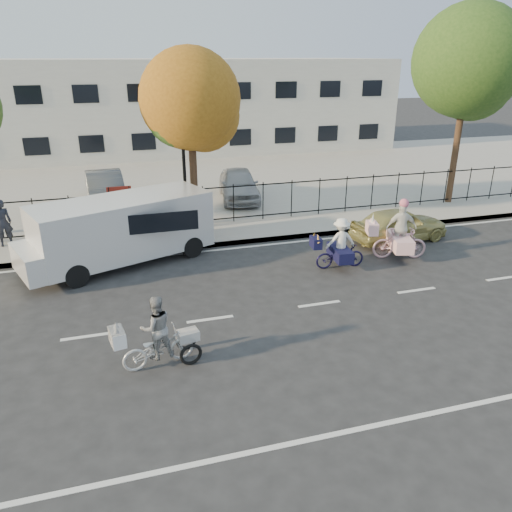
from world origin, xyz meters
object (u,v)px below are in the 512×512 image
object	(u,v)px
unicorn_bike	(399,237)
white_van	(120,228)
lamppost	(183,150)
lot_car_d	(239,184)
gold_sedan	(399,225)
bull_bike	(340,248)
lot_car_c	(105,189)
pedestrian	(2,223)
zebra_trike	(158,339)

from	to	relation	value
unicorn_bike	white_van	distance (m)	8.98
lamppost	lot_car_d	xyz separation A→B (m)	(2.91, 3.52, -2.28)
gold_sedan	lot_car_d	distance (m)	7.78
bull_bike	lot_car_c	size ratio (longest dim) A/B	0.41
gold_sedan	pedestrian	world-z (taller)	pedestrian
bull_bike	gold_sedan	world-z (taller)	bull_bike
lot_car_c	white_van	bearing A→B (deg)	-90.48
lamppost	lot_car_d	bearing A→B (deg)	50.39
zebra_trike	bull_bike	xyz separation A→B (m)	(6.01, 3.80, 0.02)
zebra_trike	pedestrian	world-z (taller)	pedestrian
unicorn_bike	white_van	size ratio (longest dim) A/B	0.32
white_van	lamppost	bearing A→B (deg)	22.38
white_van	gold_sedan	xyz separation A→B (m)	(9.61, -0.70, -0.56)
unicorn_bike	gold_sedan	distance (m)	1.74
lamppost	pedestrian	size ratio (longest dim) A/B	2.63
zebra_trike	unicorn_bike	distance (m)	9.11
bull_bike	pedestrian	world-z (taller)	pedestrian
lamppost	lot_car_d	distance (m)	5.10
unicorn_bike	lot_car_c	distance (m)	12.66
unicorn_bike	pedestrian	bearing A→B (deg)	86.03
lamppost	pedestrian	bearing A→B (deg)	180.00
unicorn_bike	lot_car_d	bearing A→B (deg)	38.41
unicorn_bike	white_van	xyz separation A→B (m)	(-8.71, 2.18, 0.42)
white_van	zebra_trike	bearing A→B (deg)	-106.12
lamppost	zebra_trike	bearing A→B (deg)	-103.00
unicorn_bike	lot_car_c	size ratio (longest dim) A/B	0.48
zebra_trike	gold_sedan	size ratio (longest dim) A/B	0.53
pedestrian	lot_car_c	xyz separation A→B (m)	(3.39, 4.29, -0.11)
pedestrian	lot_car_c	size ratio (longest dim) A/B	0.38
unicorn_bike	bull_bike	bearing A→B (deg)	110.02
gold_sedan	unicorn_bike	bearing A→B (deg)	140.96
lamppost	lot_car_d	size ratio (longest dim) A/B	1.08
gold_sedan	lot_car_c	bearing A→B (deg)	46.51
zebra_trike	lot_car_c	world-z (taller)	zebra_trike
lamppost	gold_sedan	distance (m)	8.16
unicorn_bike	gold_sedan	size ratio (longest dim) A/B	0.58
unicorn_bike	bull_bike	xyz separation A→B (m)	(-2.19, -0.16, -0.10)
lot_car_c	unicorn_bike	bearing A→B (deg)	-47.99
lot_car_d	zebra_trike	bearing A→B (deg)	-103.92
zebra_trike	pedestrian	xyz separation A→B (m)	(-4.32, 8.44, 0.34)
unicorn_bike	white_van	bearing A→B (deg)	91.67
zebra_trike	bull_bike	world-z (taller)	zebra_trike
lamppost	white_van	world-z (taller)	lamppost
white_van	lot_car_d	distance (m)	7.92
lamppost	lot_car_c	world-z (taller)	lamppost
gold_sedan	lot_car_d	xyz separation A→B (m)	(-4.25, 6.52, 0.23)
zebra_trike	unicorn_bike	bearing A→B (deg)	-74.54
white_van	lot_car_d	xyz separation A→B (m)	(5.36, 5.82, -0.33)
gold_sedan	pedestrian	size ratio (longest dim) A/B	2.18
bull_bike	pedestrian	xyz separation A→B (m)	(-10.33, 4.64, 0.32)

